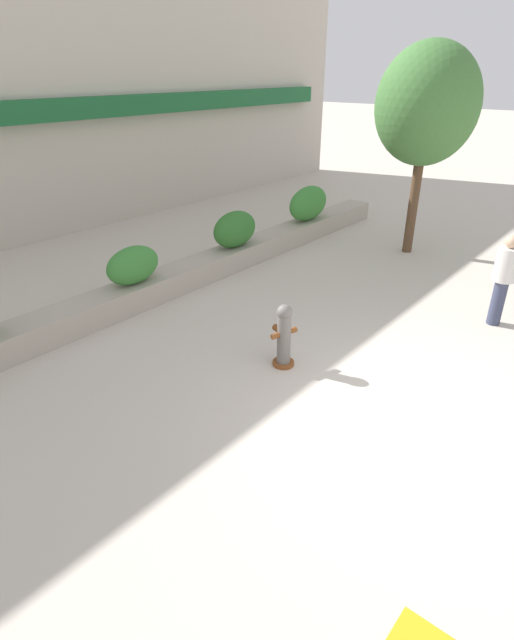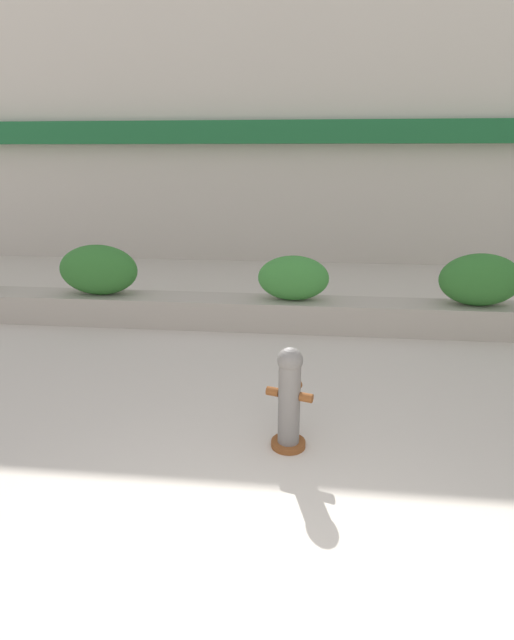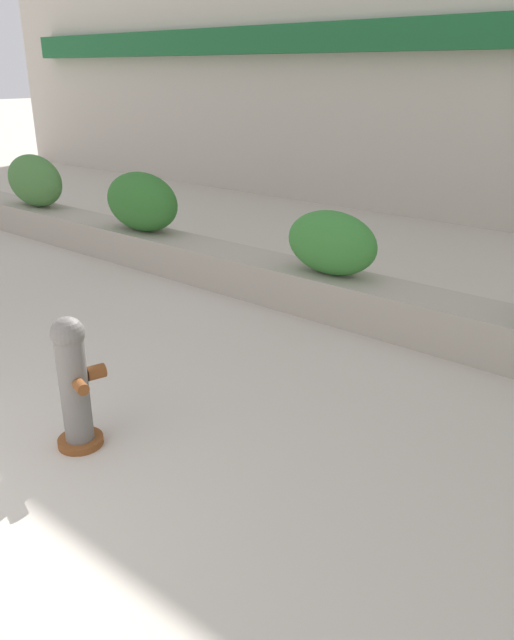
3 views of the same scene
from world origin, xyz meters
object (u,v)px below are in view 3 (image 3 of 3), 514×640
at_px(fire_hydrant, 74,382).
at_px(hedge_bush_2, 331,243).
at_px(hedge_bush_0, 34,181).
at_px(hedge_bush_1, 142,202).

bearing_deg(fire_hydrant, hedge_bush_2, 91.64).
distance_m(hedge_bush_0, hedge_bush_2, 6.23).
height_order(hedge_bush_0, hedge_bush_1, hedge_bush_0).
bearing_deg(hedge_bush_0, hedge_bush_2, 0.00).
bearing_deg(hedge_bush_2, hedge_bush_0, 180.00).
distance_m(hedge_bush_2, fire_hydrant, 3.68).
relative_size(hedge_bush_1, hedge_bush_2, 1.16).
bearing_deg(hedge_bush_2, hedge_bush_1, 180.00).
distance_m(hedge_bush_0, fire_hydrant, 7.33).
relative_size(hedge_bush_0, hedge_bush_1, 1.05).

